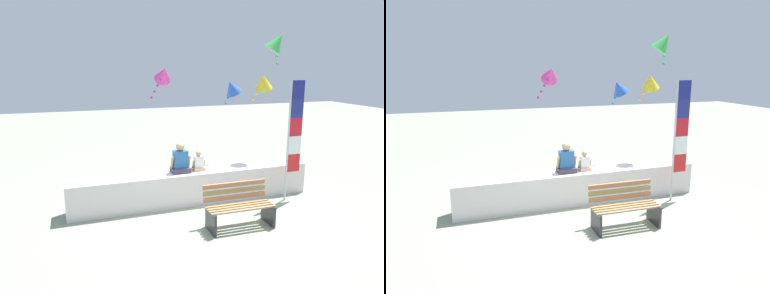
% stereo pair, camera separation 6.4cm
% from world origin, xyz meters
% --- Properties ---
extents(ground_plane, '(40.00, 40.00, 0.00)m').
position_xyz_m(ground_plane, '(0.00, 0.00, 0.00)').
color(ground_plane, gray).
extents(seawall_ledge, '(5.89, 0.60, 0.78)m').
position_xyz_m(seawall_ledge, '(0.00, 0.90, 0.39)').
color(seawall_ledge, silver).
rests_on(seawall_ledge, ground).
extents(park_bench, '(1.42, 0.63, 0.88)m').
position_xyz_m(park_bench, '(0.43, -0.66, 0.40)').
color(park_bench, '#9C765B').
rests_on(park_bench, ground).
extents(person_adult, '(0.48, 0.35, 0.73)m').
position_xyz_m(person_adult, '(-0.33, 0.93, 1.06)').
color(person_adult, '#383443').
rests_on(person_adult, seawall_ledge).
extents(person_child, '(0.32, 0.24, 0.49)m').
position_xyz_m(person_child, '(0.13, 0.93, 0.97)').
color(person_child, tan).
rests_on(person_child, seawall_ledge).
extents(flag_banner, '(0.39, 0.05, 2.92)m').
position_xyz_m(flag_banner, '(2.29, 0.29, 1.68)').
color(flag_banner, '#B7B7BC').
rests_on(flag_banner, ground).
extents(kite_magenta, '(0.72, 0.74, 1.12)m').
position_xyz_m(kite_magenta, '(0.08, 3.92, 3.00)').
color(kite_magenta, '#DB3D9E').
extents(kite_blue, '(0.78, 0.67, 0.90)m').
position_xyz_m(kite_blue, '(2.37, 3.90, 2.54)').
color(kite_blue, blue).
extents(kite_green, '(0.77, 0.70, 0.89)m').
position_xyz_m(kite_green, '(2.51, 1.55, 3.83)').
color(kite_green, green).
extents(kite_yellow, '(0.83, 0.85, 0.89)m').
position_xyz_m(kite_yellow, '(2.96, 2.90, 2.76)').
color(kite_yellow, yellow).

